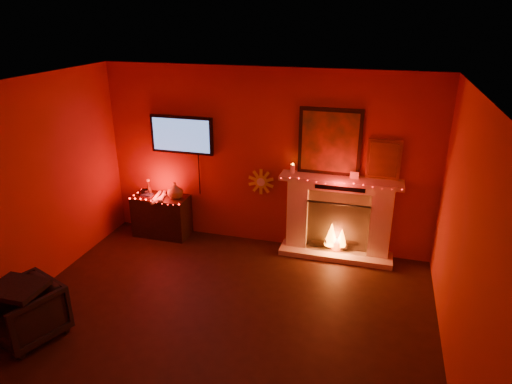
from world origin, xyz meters
TOP-DOWN VIEW (x-y plane):
  - room at (0.00, 0.00)m, footprint 5.00×5.00m
  - fireplace at (1.14, 2.39)m, footprint 1.72×0.40m
  - tv at (-1.30, 2.45)m, footprint 1.00×0.07m
  - sunburst_clock at (-0.05, 2.48)m, footprint 0.40×0.03m
  - console_table at (-1.64, 2.26)m, footprint 0.88×0.57m
  - armchair at (-1.94, -0.44)m, footprint 0.89×0.90m

SIDE VIEW (x-z plane):
  - armchair at x=-1.94m, z-range 0.00..0.63m
  - console_table at x=-1.64m, z-range -0.09..0.83m
  - fireplace at x=1.14m, z-range -0.37..1.81m
  - sunburst_clock at x=-0.05m, z-range 0.80..1.20m
  - room at x=0.00m, z-range -1.15..3.85m
  - tv at x=-1.30m, z-range 1.03..2.27m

